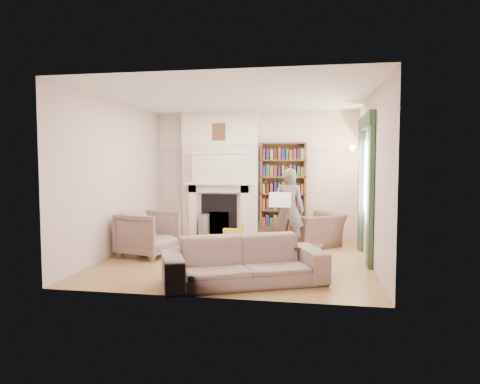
% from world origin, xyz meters
% --- Properties ---
extents(floor, '(4.50, 4.50, 0.00)m').
position_xyz_m(floor, '(0.00, 0.00, 0.00)').
color(floor, olive).
rests_on(floor, ground).
extents(ceiling, '(4.50, 4.50, 0.00)m').
position_xyz_m(ceiling, '(0.00, 0.00, 2.80)').
color(ceiling, white).
rests_on(ceiling, wall_back).
extents(wall_back, '(4.50, 0.00, 4.50)m').
position_xyz_m(wall_back, '(0.00, 2.25, 1.40)').
color(wall_back, beige).
rests_on(wall_back, floor).
extents(wall_front, '(4.50, 0.00, 4.50)m').
position_xyz_m(wall_front, '(0.00, -2.25, 1.40)').
color(wall_front, beige).
rests_on(wall_front, floor).
extents(wall_left, '(0.00, 4.50, 4.50)m').
position_xyz_m(wall_left, '(-2.25, 0.00, 1.40)').
color(wall_left, beige).
rests_on(wall_left, floor).
extents(wall_right, '(0.00, 4.50, 4.50)m').
position_xyz_m(wall_right, '(2.25, 0.00, 1.40)').
color(wall_right, beige).
rests_on(wall_right, floor).
extents(fireplace, '(1.70, 0.58, 2.80)m').
position_xyz_m(fireplace, '(-0.75, 2.05, 1.39)').
color(fireplace, beige).
rests_on(fireplace, floor).
extents(bookcase, '(1.00, 0.24, 1.85)m').
position_xyz_m(bookcase, '(0.65, 2.12, 1.18)').
color(bookcase, brown).
rests_on(bookcase, floor).
extents(window, '(0.02, 0.90, 1.30)m').
position_xyz_m(window, '(2.23, 0.40, 1.45)').
color(window, silver).
rests_on(window, wall_right).
extents(curtain_left, '(0.07, 0.32, 2.40)m').
position_xyz_m(curtain_left, '(2.20, -0.30, 1.20)').
color(curtain_left, '#2C442B').
rests_on(curtain_left, floor).
extents(curtain_right, '(0.07, 0.32, 2.40)m').
position_xyz_m(curtain_right, '(2.20, 1.10, 1.20)').
color(curtain_right, '#2C442B').
rests_on(curtain_right, floor).
extents(pelmet, '(0.09, 1.70, 0.24)m').
position_xyz_m(pelmet, '(2.19, 0.40, 2.38)').
color(pelmet, '#2C442B').
rests_on(pelmet, wall_right).
extents(wall_sconce, '(0.20, 0.24, 0.24)m').
position_xyz_m(wall_sconce, '(2.03, 1.50, 1.90)').
color(wall_sconce, gold).
rests_on(wall_sconce, wall_right).
extents(rug, '(2.69, 2.31, 0.01)m').
position_xyz_m(rug, '(0.21, 0.29, 0.01)').
color(rug, '#C2B592').
rests_on(rug, floor).
extents(armchair_reading, '(1.36, 1.34, 0.67)m').
position_xyz_m(armchair_reading, '(1.31, 1.28, 0.33)').
color(armchair_reading, '#442A24').
rests_on(armchair_reading, floor).
extents(armchair_left, '(1.07, 1.05, 0.81)m').
position_xyz_m(armchair_left, '(-1.63, -0.10, 0.40)').
color(armchair_left, '#A09684').
rests_on(armchair_left, floor).
extents(sofa, '(2.39, 1.67, 0.65)m').
position_xyz_m(sofa, '(0.37, -1.56, 0.32)').
color(sofa, '#AA9F8C').
rests_on(sofa, floor).
extents(man_reading, '(0.59, 0.40, 1.58)m').
position_xyz_m(man_reading, '(0.86, 0.68, 0.79)').
color(man_reading, '#5B4F49').
rests_on(man_reading, floor).
extents(newspaper, '(0.41, 0.13, 0.27)m').
position_xyz_m(newspaper, '(0.71, 0.48, 1.00)').
color(newspaper, white).
rests_on(newspaper, man_reading).
extents(coffee_table, '(0.77, 0.57, 0.45)m').
position_xyz_m(coffee_table, '(1.09, -0.95, 0.23)').
color(coffee_table, '#361E13').
rests_on(coffee_table, floor).
extents(paraffin_heater, '(0.26, 0.26, 0.55)m').
position_xyz_m(paraffin_heater, '(-1.05, 1.72, 0.28)').
color(paraffin_heater, '#9A9CA1').
rests_on(paraffin_heater, floor).
extents(rocking_horse, '(0.57, 0.25, 0.49)m').
position_xyz_m(rocking_horse, '(-0.28, 0.95, 0.24)').
color(rocking_horse, yellow).
rests_on(rocking_horse, rug).
extents(board_game, '(0.36, 0.36, 0.03)m').
position_xyz_m(board_game, '(-0.34, -0.53, 0.03)').
color(board_game, gold).
rests_on(board_game, rug).
extents(game_box_lid, '(0.33, 0.25, 0.05)m').
position_xyz_m(game_box_lid, '(-0.74, 0.26, 0.04)').
color(game_box_lid, '#9D1C11').
rests_on(game_box_lid, rug).
extents(comic_annuals, '(0.66, 0.65, 0.02)m').
position_xyz_m(comic_annuals, '(0.31, -0.38, 0.02)').
color(comic_annuals, red).
rests_on(comic_annuals, rug).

